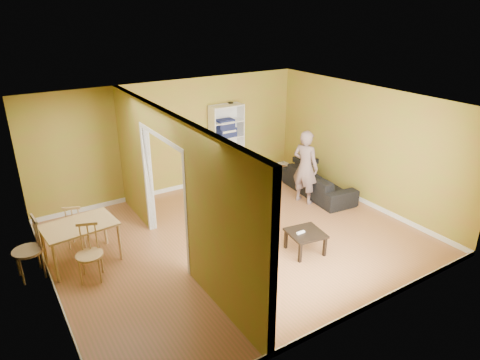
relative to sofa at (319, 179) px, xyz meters
name	(u,v)px	position (x,y,z in m)	size (l,w,h in m)	color
room_shell	(237,176)	(-2.70, -0.75, 0.92)	(6.50, 6.50, 6.50)	#B06945
partition	(175,190)	(-3.90, -0.75, 0.92)	(0.22, 5.50, 2.60)	#A57733
wall_speaker	(231,104)	(-1.20, 1.94, 1.52)	(0.10, 0.10, 0.10)	black
sofa	(319,179)	(0.00, 0.00, 0.00)	(0.85, 1.98, 0.76)	#272728
person	(306,161)	(-0.55, -0.14, 0.60)	(0.55, 0.71, 1.95)	slate
bookshelf	(226,144)	(-1.40, 1.86, 0.59)	(0.82, 0.36, 1.94)	white
paper_box_navy_a	(228,162)	(-1.38, 1.81, 0.13)	(0.39, 0.26, 0.20)	navy
paper_box_navy_b	(227,132)	(-1.39, 1.81, 0.90)	(0.43, 0.28, 0.22)	navy
paper_box_navy_c	(225,124)	(-1.44, 1.81, 1.10)	(0.41, 0.26, 0.21)	navy
coffee_table	(306,235)	(-1.90, -1.79, -0.04)	(0.60, 0.60, 0.40)	black
game_controller	(301,232)	(-2.00, -1.77, 0.04)	(0.16, 0.04, 0.03)	white
dining_table	(80,228)	(-5.34, 0.01, 0.27)	(1.16, 0.78, 0.73)	#D3BF6E
chair_left	(27,249)	(-6.17, 0.01, 0.14)	(0.47, 0.47, 1.04)	tan
chair_near	(89,254)	(-5.35, -0.57, 0.09)	(0.43, 0.43, 0.94)	tan
chair_far	(76,225)	(-5.29, 0.60, 0.06)	(0.40, 0.40, 0.87)	tan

